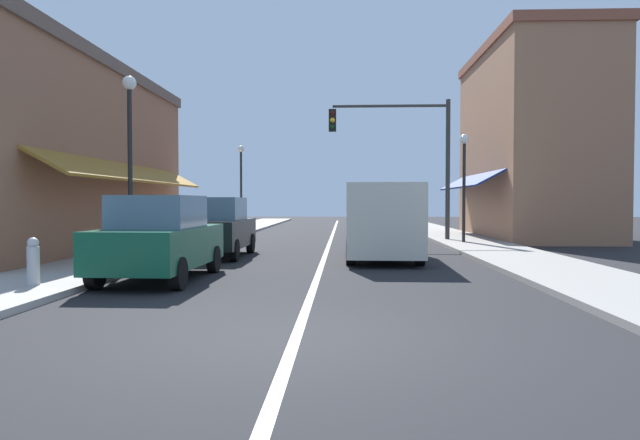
{
  "coord_description": "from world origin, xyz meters",
  "views": [
    {
      "loc": [
        0.58,
        -6.84,
        1.64
      ],
      "look_at": [
        -0.26,
        13.56,
        1.01
      ],
      "focal_mm": 32.88,
      "sensor_mm": 36.0,
      "label": 1
    }
  ],
  "objects_px": {
    "van_in_lane": "(383,219)",
    "fire_hydrant": "(33,262)",
    "traffic_signal_mast_arm": "(407,145)",
    "parked_car_nearest_left": "(160,238)",
    "street_lamp_left_near": "(130,138)",
    "street_lamp_right_mid": "(464,169)",
    "street_lamp_left_far": "(241,174)",
    "parked_car_second_left": "(216,227)"
  },
  "relations": [
    {
      "from": "parked_car_second_left",
      "to": "traffic_signal_mast_arm",
      "type": "relative_size",
      "value": 0.71
    },
    {
      "from": "parked_car_second_left",
      "to": "street_lamp_left_near",
      "type": "distance_m",
      "value": 3.73
    },
    {
      "from": "street_lamp_left_near",
      "to": "street_lamp_left_far",
      "type": "relative_size",
      "value": 1.05
    },
    {
      "from": "van_in_lane",
      "to": "street_lamp_right_mid",
      "type": "distance_m",
      "value": 6.83
    },
    {
      "from": "traffic_signal_mast_arm",
      "to": "street_lamp_left_near",
      "type": "xyz_separation_m",
      "value": [
        -8.09,
        -9.06,
        -0.67
      ]
    },
    {
      "from": "street_lamp_right_mid",
      "to": "fire_hydrant",
      "type": "distance_m",
      "value": 15.85
    },
    {
      "from": "traffic_signal_mast_arm",
      "to": "street_lamp_right_mid",
      "type": "relative_size",
      "value": 1.39
    },
    {
      "from": "street_lamp_left_near",
      "to": "fire_hydrant",
      "type": "xyz_separation_m",
      "value": [
        -0.13,
        -4.54,
        -2.73
      ]
    },
    {
      "from": "parked_car_nearest_left",
      "to": "street_lamp_left_far",
      "type": "relative_size",
      "value": 0.89
    },
    {
      "from": "traffic_signal_mast_arm",
      "to": "street_lamp_left_near",
      "type": "relative_size",
      "value": 1.19
    },
    {
      "from": "street_lamp_left_far",
      "to": "street_lamp_left_near",
      "type": "bearing_deg",
      "value": -90.03
    },
    {
      "from": "parked_car_nearest_left",
      "to": "parked_car_second_left",
      "type": "relative_size",
      "value": 1.01
    },
    {
      "from": "street_lamp_left_near",
      "to": "van_in_lane",
      "type": "bearing_deg",
      "value": 14.45
    },
    {
      "from": "van_in_lane",
      "to": "traffic_signal_mast_arm",
      "type": "distance_m",
      "value": 8.0
    },
    {
      "from": "traffic_signal_mast_arm",
      "to": "street_lamp_left_far",
      "type": "relative_size",
      "value": 1.24
    },
    {
      "from": "van_in_lane",
      "to": "fire_hydrant",
      "type": "height_order",
      "value": "van_in_lane"
    },
    {
      "from": "parked_car_nearest_left",
      "to": "traffic_signal_mast_arm",
      "type": "xyz_separation_m",
      "value": [
        6.38,
        12.0,
        3.07
      ]
    },
    {
      "from": "parked_car_second_left",
      "to": "van_in_lane",
      "type": "distance_m",
      "value": 4.92
    },
    {
      "from": "van_in_lane",
      "to": "street_lamp_left_near",
      "type": "height_order",
      "value": "street_lamp_left_near"
    },
    {
      "from": "parked_car_second_left",
      "to": "van_in_lane",
      "type": "height_order",
      "value": "van_in_lane"
    },
    {
      "from": "parked_car_nearest_left",
      "to": "street_lamp_right_mid",
      "type": "xyz_separation_m",
      "value": [
        8.36,
        10.31,
        2.0
      ]
    },
    {
      "from": "street_lamp_right_mid",
      "to": "fire_hydrant",
      "type": "relative_size",
      "value": 4.81
    },
    {
      "from": "parked_car_nearest_left",
      "to": "street_lamp_right_mid",
      "type": "height_order",
      "value": "street_lamp_right_mid"
    },
    {
      "from": "street_lamp_right_mid",
      "to": "street_lamp_left_far",
      "type": "xyz_separation_m",
      "value": [
        -10.06,
        8.92,
        0.28
      ]
    },
    {
      "from": "parked_car_nearest_left",
      "to": "traffic_signal_mast_arm",
      "type": "bearing_deg",
      "value": 63.11
    },
    {
      "from": "parked_car_nearest_left",
      "to": "street_lamp_left_near",
      "type": "xyz_separation_m",
      "value": [
        -1.71,
        2.94,
        2.4
      ]
    },
    {
      "from": "fire_hydrant",
      "to": "van_in_lane",
      "type": "bearing_deg",
      "value": 42.72
    },
    {
      "from": "parked_car_nearest_left",
      "to": "parked_car_second_left",
      "type": "distance_m",
      "value": 5.19
    },
    {
      "from": "parked_car_nearest_left",
      "to": "van_in_lane",
      "type": "xyz_separation_m",
      "value": [
        4.93,
        4.65,
        0.27
      ]
    },
    {
      "from": "parked_car_second_left",
      "to": "street_lamp_left_near",
      "type": "bearing_deg",
      "value": -127.7
    },
    {
      "from": "street_lamp_left_far",
      "to": "street_lamp_right_mid",
      "type": "bearing_deg",
      "value": -41.56
    },
    {
      "from": "parked_car_second_left",
      "to": "traffic_signal_mast_arm",
      "type": "height_order",
      "value": "traffic_signal_mast_arm"
    },
    {
      "from": "traffic_signal_mast_arm",
      "to": "street_lamp_right_mid",
      "type": "height_order",
      "value": "traffic_signal_mast_arm"
    },
    {
      "from": "parked_car_nearest_left",
      "to": "van_in_lane",
      "type": "bearing_deg",
      "value": 44.47
    },
    {
      "from": "parked_car_second_left",
      "to": "van_in_lane",
      "type": "relative_size",
      "value": 0.79
    },
    {
      "from": "street_lamp_right_mid",
      "to": "street_lamp_left_near",
      "type": "bearing_deg",
      "value": -143.82
    },
    {
      "from": "street_lamp_left_near",
      "to": "parked_car_nearest_left",
      "type": "bearing_deg",
      "value": -59.86
    },
    {
      "from": "street_lamp_left_far",
      "to": "fire_hydrant",
      "type": "bearing_deg",
      "value": -90.39
    },
    {
      "from": "street_lamp_left_far",
      "to": "parked_car_nearest_left",
      "type": "bearing_deg",
      "value": -84.94
    },
    {
      "from": "traffic_signal_mast_arm",
      "to": "fire_hydrant",
      "type": "xyz_separation_m",
      "value": [
        -8.22,
        -13.6,
        -3.4
      ]
    },
    {
      "from": "parked_car_nearest_left",
      "to": "traffic_signal_mast_arm",
      "type": "distance_m",
      "value": 13.93
    },
    {
      "from": "fire_hydrant",
      "to": "street_lamp_right_mid",
      "type": "bearing_deg",
      "value": 49.4
    }
  ]
}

